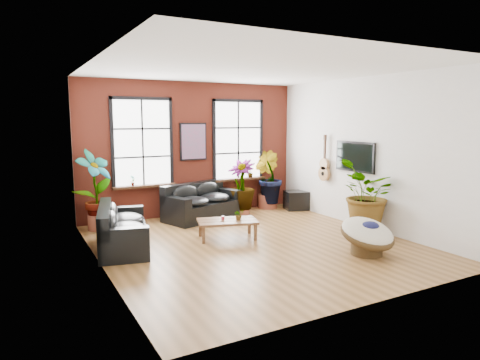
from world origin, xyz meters
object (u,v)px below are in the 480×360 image
object	(u,v)px
sofa_back	(201,203)
sofa_left	(120,229)
coffee_table	(227,222)
papasan_chair	(367,235)

from	to	relation	value
sofa_back	sofa_left	xyz separation A→B (m)	(-2.41, -1.57, -0.03)
coffee_table	sofa_back	bearing A→B (deg)	99.50
sofa_back	sofa_left	size ratio (longest dim) A/B	0.95
coffee_table	papasan_chair	distance (m)	2.89
sofa_back	coffee_table	xyz separation A→B (m)	(-0.24, -1.97, -0.06)
sofa_back	coffee_table	world-z (taller)	sofa_back
sofa_back	papasan_chair	bearing A→B (deg)	-88.29
sofa_back	sofa_left	bearing A→B (deg)	-165.52
sofa_back	coffee_table	bearing A→B (deg)	-115.54
sofa_back	papasan_chair	distance (m)	4.51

